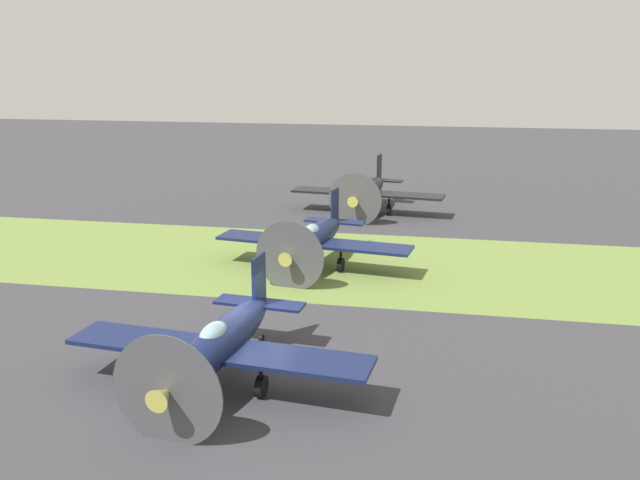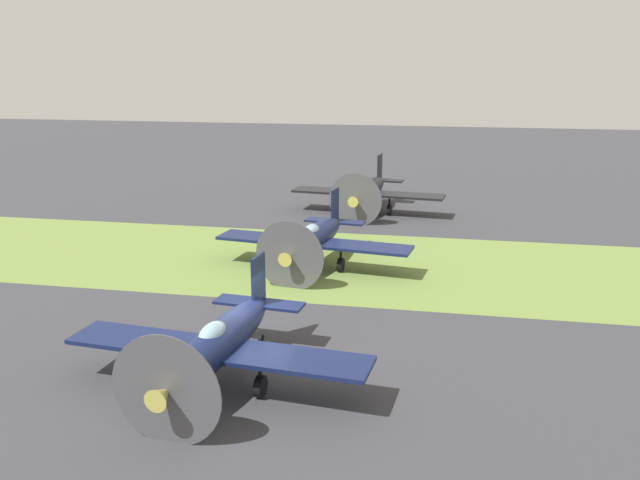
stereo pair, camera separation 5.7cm
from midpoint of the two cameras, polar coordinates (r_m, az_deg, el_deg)
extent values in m
plane|color=#38383D|center=(21.44, -5.87, -9.97)|extent=(160.00, 160.00, 0.00)
cube|color=olive|center=(30.97, -0.30, -1.88)|extent=(120.00, 11.00, 0.01)
ellipsoid|color=#141E47|center=(19.35, -8.40, -8.55)|extent=(1.77, 6.40, 1.15)
cube|color=#141E47|center=(19.10, -8.85, -9.35)|extent=(9.02, 2.45, 0.13)
cube|color=#141E47|center=(21.51, -5.27, -3.60)|extent=(0.19, 1.03, 1.76)
cube|color=#141E47|center=(21.76, -5.22, -5.45)|extent=(3.04, 1.12, 0.09)
cone|color=#B7B24C|center=(16.66, -13.40, -12.91)|extent=(0.66, 0.71, 0.59)
cylinder|color=#4C4C51|center=(16.80, -13.08, -12.64)|extent=(2.96, 0.33, 2.97)
ellipsoid|color=#8CB2C6|center=(18.73, -9.16, -8.06)|extent=(0.78, 1.36, 0.65)
cylinder|color=black|center=(18.92, -5.09, -12.48)|extent=(0.27, 0.65, 0.63)
cylinder|color=black|center=(18.72, -5.12, -11.27)|extent=(0.11, 0.11, 0.89)
cylinder|color=black|center=(19.98, -12.42, -11.21)|extent=(0.27, 0.65, 0.63)
cylinder|color=black|center=(19.79, -12.50, -10.06)|extent=(0.11, 0.11, 0.89)
cylinder|color=black|center=(22.32, -5.05, -8.47)|extent=(0.14, 0.31, 0.30)
ellipsoid|color=#141E47|center=(29.99, -0.34, 0.23)|extent=(2.03, 6.45, 1.16)
cube|color=#141E47|center=(29.68, -0.57, -0.20)|extent=(9.10, 2.82, 0.13)
cube|color=#141E47|center=(32.46, 1.35, 2.91)|extent=(0.24, 1.03, 1.77)
cube|color=#141E47|center=(32.63, 1.34, 1.63)|extent=(3.08, 1.25, 0.09)
cone|color=#B7B24C|center=(26.92, -2.74, -1.53)|extent=(0.68, 0.73, 0.60)
cylinder|color=#4C4C51|center=(27.08, -2.59, -1.43)|extent=(2.96, 0.45, 2.99)
ellipsoid|color=#8CB2C6|center=(29.37, -0.70, 0.73)|extent=(0.83, 1.39, 0.65)
cylinder|color=black|center=(29.44, 1.85, -2.16)|extent=(0.29, 0.66, 0.64)
cylinder|color=black|center=(29.31, 1.86, -1.32)|extent=(0.11, 0.11, 0.90)
cylinder|color=black|center=(30.31, -3.04, -1.66)|extent=(0.29, 0.66, 0.64)
cylinder|color=black|center=(30.19, -3.06, -0.85)|extent=(0.11, 0.11, 0.90)
cylinder|color=black|center=(33.04, 1.38, -0.53)|extent=(0.15, 0.31, 0.30)
ellipsoid|color=black|center=(41.07, 4.28, 4.35)|extent=(1.95, 6.73, 1.21)
cube|color=black|center=(40.73, 4.15, 4.05)|extent=(9.50, 2.71, 0.14)
cube|color=black|center=(43.83, 5.22, 6.18)|extent=(0.22, 1.08, 1.85)
cube|color=black|center=(43.96, 5.19, 5.18)|extent=(3.20, 1.23, 0.10)
cone|color=#B7B24C|center=(37.68, 3.03, 3.39)|extent=(0.70, 0.75, 0.62)
cylinder|color=#4C4C51|center=(37.86, 3.11, 3.45)|extent=(3.11, 0.39, 3.12)
ellipsoid|color=#8CB2C6|center=(40.43, 4.10, 4.80)|extent=(0.83, 1.43, 0.68)
cylinder|color=black|center=(40.53, 6.04, 2.60)|extent=(0.29, 0.68, 0.66)
cylinder|color=black|center=(40.43, 6.06, 3.25)|extent=(0.12, 0.12, 0.94)
cylinder|color=black|center=(41.16, 2.18, 2.87)|extent=(0.29, 0.68, 0.66)
cylinder|color=black|center=(41.07, 2.18, 3.51)|extent=(0.12, 0.12, 0.94)
cylinder|color=black|center=(44.31, 5.18, 3.47)|extent=(0.15, 0.32, 0.31)
camera|label=1|loc=(0.03, -89.95, 0.01)|focal=37.03mm
camera|label=2|loc=(0.03, 90.05, -0.01)|focal=37.03mm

